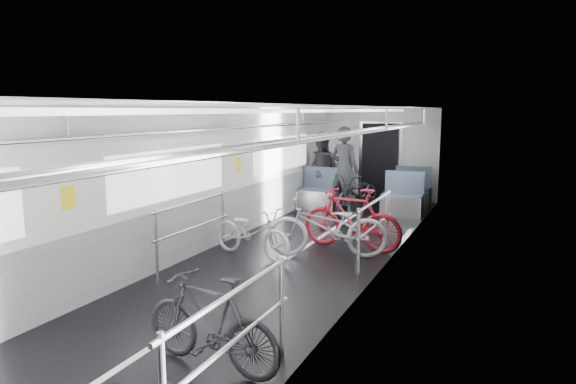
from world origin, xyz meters
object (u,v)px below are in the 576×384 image
at_px(bike_right_near, 211,321).
at_px(person_standing, 345,170).
at_px(person_seated, 321,169).
at_px(bike_right_mid, 327,227).
at_px(bike_aisle, 358,194).
at_px(bike_right_far, 351,219).
at_px(bike_left_far, 252,232).

distance_m(bike_right_near, person_standing, 7.45).
height_order(person_standing, person_seated, person_standing).
xyz_separation_m(bike_right_near, person_standing, (-1.07, 7.35, 0.54)).
bearing_deg(person_seated, bike_right_mid, 107.16).
bearing_deg(bike_aisle, person_seated, 160.87).
height_order(bike_right_far, bike_aisle, bike_right_far).
relative_size(bike_left_far, bike_right_near, 1.06).
relative_size(bike_left_far, person_seated, 0.88).
distance_m(person_standing, person_seated, 1.08).
bearing_deg(person_standing, bike_aisle, -161.39).
height_order(bike_right_near, person_standing, person_standing).
xyz_separation_m(bike_aisle, person_standing, (-0.32, 0.00, 0.52)).
xyz_separation_m(bike_left_far, person_standing, (0.28, 4.01, 0.58)).
bearing_deg(bike_right_mid, person_seated, -177.31).
distance_m(bike_right_mid, bike_right_far, 0.64).
bearing_deg(bike_right_near, person_seated, -159.48).
height_order(bike_left_far, bike_right_near, bike_right_near).
distance_m(bike_right_near, bike_aisle, 7.39).
bearing_deg(person_seated, bike_right_near, 98.86).
xyz_separation_m(bike_right_near, bike_aisle, (-0.74, 7.35, 0.02)).
distance_m(bike_right_near, person_seated, 8.28).
distance_m(bike_left_far, bike_right_near, 3.61).
relative_size(bike_right_mid, bike_right_far, 1.08).
bearing_deg(bike_right_near, person_standing, -164.48).
xyz_separation_m(bike_left_far, bike_aisle, (0.60, 4.01, 0.06)).
height_order(bike_right_mid, person_seated, person_seated).
distance_m(bike_left_far, bike_right_far, 1.72).
height_order(bike_right_near, bike_right_far, bike_right_far).
bearing_deg(bike_right_mid, person_standing, 174.48).
bearing_deg(bike_aisle, bike_right_far, -64.14).
relative_size(bike_right_far, person_standing, 0.89).
relative_size(bike_left_far, bike_right_mid, 0.83).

